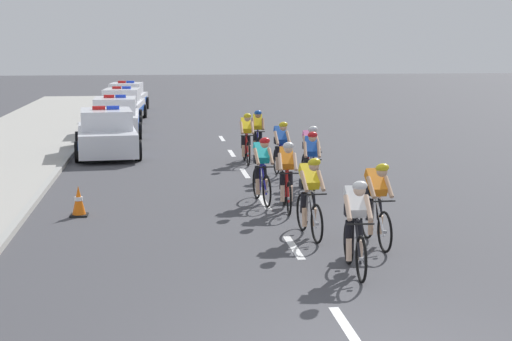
# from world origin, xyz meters

# --- Properties ---
(kerb_edge) EXTENTS (0.16, 60.00, 0.13)m
(kerb_edge) POSITION_xyz_m (-5.14, 14.00, 0.07)
(kerb_edge) COLOR #9E9E99
(kerb_edge) RESTS_ON ground
(lane_markings_centre) EXTENTS (0.14, 25.60, 0.01)m
(lane_markings_centre) POSITION_xyz_m (0.00, 9.13, 0.00)
(lane_markings_centre) COLOR white
(lane_markings_centre) RESTS_ON ground
(cyclist_lead) EXTENTS (0.43, 1.72, 1.56)m
(cyclist_lead) POSITION_xyz_m (0.68, 3.47, 0.79)
(cyclist_lead) COLOR black
(cyclist_lead) RESTS_ON ground
(cyclist_second) EXTENTS (0.43, 1.72, 1.56)m
(cyclist_second) POSITION_xyz_m (1.47, 5.10, 0.79)
(cyclist_second) COLOR black
(cyclist_second) RESTS_ON ground
(cyclist_third) EXTENTS (0.44, 1.72, 1.56)m
(cyclist_third) POSITION_xyz_m (0.42, 5.85, 0.79)
(cyclist_third) COLOR black
(cyclist_third) RESTS_ON ground
(cyclist_fourth) EXTENTS (0.43, 1.72, 1.56)m
(cyclist_fourth) POSITION_xyz_m (0.37, 8.18, 0.79)
(cyclist_fourth) COLOR black
(cyclist_fourth) RESTS_ON ground
(cyclist_fifth) EXTENTS (0.45, 1.72, 1.56)m
(cyclist_fifth) POSITION_xyz_m (-0.06, 9.05, 0.79)
(cyclist_fifth) COLOR black
(cyclist_fifth) RESTS_ON ground
(cyclist_sixth) EXTENTS (0.45, 1.72, 1.56)m
(cyclist_sixth) POSITION_xyz_m (1.25, 10.01, 0.79)
(cyclist_sixth) COLOR black
(cyclist_sixth) RESTS_ON ground
(cyclist_seventh) EXTENTS (0.43, 1.72, 1.56)m
(cyclist_seventh) POSITION_xyz_m (1.46, 11.24, 0.79)
(cyclist_seventh) COLOR black
(cyclist_seventh) RESTS_ON ground
(cyclist_eighth) EXTENTS (0.44, 1.72, 1.56)m
(cyclist_eighth) POSITION_xyz_m (0.89, 12.36, 0.79)
(cyclist_eighth) COLOR black
(cyclist_eighth) RESTS_ON ground
(cyclist_ninth) EXTENTS (0.42, 1.72, 1.56)m
(cyclist_ninth) POSITION_xyz_m (0.24, 14.94, 0.79)
(cyclist_ninth) COLOR black
(cyclist_ninth) RESTS_ON ground
(cyclist_tenth) EXTENTS (0.45, 1.72, 1.56)m
(cyclist_tenth) POSITION_xyz_m (0.71, 15.93, 0.79)
(cyclist_tenth) COLOR black
(cyclist_tenth) RESTS_ON ground
(police_car_nearest) EXTENTS (2.30, 4.54, 1.59)m
(police_car_nearest) POSITION_xyz_m (-4.01, 17.16, 0.68)
(police_car_nearest) COLOR silver
(police_car_nearest) RESTS_ON ground
(police_car_second) EXTENTS (2.07, 4.43, 1.59)m
(police_car_second) POSITION_xyz_m (-4.01, 22.55, 0.68)
(police_car_second) COLOR white
(police_car_second) RESTS_ON ground
(police_car_third) EXTENTS (2.20, 4.50, 1.59)m
(police_car_third) POSITION_xyz_m (-4.01, 28.45, 0.68)
(police_car_third) COLOR white
(police_car_third) RESTS_ON ground
(police_car_furthest) EXTENTS (2.28, 4.53, 1.59)m
(police_car_furthest) POSITION_xyz_m (-4.01, 33.64, 0.68)
(police_car_furthest) COLOR white
(police_car_furthest) RESTS_ON ground
(traffic_cone_near) EXTENTS (0.36, 0.36, 0.64)m
(traffic_cone_near) POSITION_xyz_m (-4.02, 8.19, 0.31)
(traffic_cone_near) COLOR black
(traffic_cone_near) RESTS_ON ground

